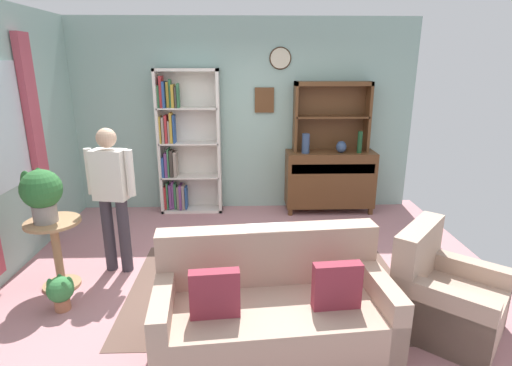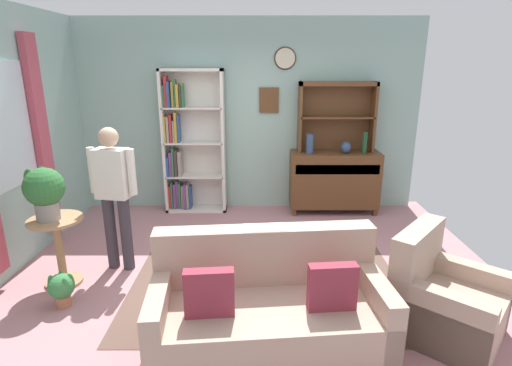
{
  "view_description": "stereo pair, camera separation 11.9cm",
  "coord_description": "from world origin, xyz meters",
  "px_view_note": "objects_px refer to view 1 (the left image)",
  "views": [
    {
      "loc": [
        -0.03,
        -3.91,
        2.19
      ],
      "look_at": [
        0.1,
        0.2,
        0.95
      ],
      "focal_mm": 28.34,
      "sensor_mm": 36.0,
      "label": 1
    },
    {
      "loc": [
        0.09,
        -3.91,
        2.19
      ],
      "look_at": [
        0.1,
        0.2,
        0.95
      ],
      "focal_mm": 28.34,
      "sensor_mm": 36.0,
      "label": 2
    }
  ],
  "objects_px": {
    "coffee_table": "(289,254)",
    "armchair_floral": "(444,298)",
    "couch_floral": "(273,310)",
    "person_reading": "(112,191)",
    "sideboard": "(330,179)",
    "plant_stand": "(56,247)",
    "vase_round": "(341,147)",
    "vase_tall": "(306,143)",
    "book_stack": "(291,241)",
    "sideboard_hutch": "(332,107)",
    "bottle_wine": "(360,142)",
    "potted_plant_small": "(61,291)",
    "potted_plant_large": "(41,192)",
    "bookshelf": "(183,145)"
  },
  "relations": [
    {
      "from": "sideboard",
      "to": "vase_tall",
      "type": "xyz_separation_m",
      "value": [
        -0.39,
        -0.08,
        0.55
      ]
    },
    {
      "from": "bottle_wine",
      "to": "potted_plant_small",
      "type": "bearing_deg",
      "value": -144.39
    },
    {
      "from": "couch_floral",
      "to": "person_reading",
      "type": "xyz_separation_m",
      "value": [
        -1.59,
        1.27,
        0.59
      ]
    },
    {
      "from": "potted_plant_small",
      "to": "couch_floral",
      "type": "bearing_deg",
      "value": -15.65
    },
    {
      "from": "plant_stand",
      "to": "person_reading",
      "type": "height_order",
      "value": "person_reading"
    },
    {
      "from": "potted_plant_large",
      "to": "coffee_table",
      "type": "xyz_separation_m",
      "value": [
        2.36,
        -0.04,
        -0.66
      ]
    },
    {
      "from": "sideboard_hutch",
      "to": "potted_plant_large",
      "type": "distance_m",
      "value": 3.92
    },
    {
      "from": "bottle_wine",
      "to": "potted_plant_small",
      "type": "height_order",
      "value": "bottle_wine"
    },
    {
      "from": "potted_plant_small",
      "to": "book_stack",
      "type": "bearing_deg",
      "value": 11.5
    },
    {
      "from": "couch_floral",
      "to": "book_stack",
      "type": "bearing_deg",
      "value": 75.56
    },
    {
      "from": "couch_floral",
      "to": "person_reading",
      "type": "bearing_deg",
      "value": 141.32
    },
    {
      "from": "book_stack",
      "to": "person_reading",
      "type": "bearing_deg",
      "value": 170.6
    },
    {
      "from": "coffee_table",
      "to": "book_stack",
      "type": "bearing_deg",
      "value": 77.18
    },
    {
      "from": "armchair_floral",
      "to": "plant_stand",
      "type": "height_order",
      "value": "armchair_floral"
    },
    {
      "from": "person_reading",
      "to": "potted_plant_small",
      "type": "bearing_deg",
      "value": -112.51
    },
    {
      "from": "sideboard",
      "to": "sideboard_hutch",
      "type": "bearing_deg",
      "value": 90.0
    },
    {
      "from": "bookshelf",
      "to": "book_stack",
      "type": "relative_size",
      "value": 10.12
    },
    {
      "from": "vase_round",
      "to": "couch_floral",
      "type": "height_order",
      "value": "vase_round"
    },
    {
      "from": "bottle_wine",
      "to": "coffee_table",
      "type": "distance_m",
      "value": 2.49
    },
    {
      "from": "plant_stand",
      "to": "coffee_table",
      "type": "distance_m",
      "value": 2.31
    },
    {
      "from": "sideboard",
      "to": "armchair_floral",
      "type": "relative_size",
      "value": 1.2
    },
    {
      "from": "vase_round",
      "to": "book_stack",
      "type": "distance_m",
      "value": 2.27
    },
    {
      "from": "sideboard_hutch",
      "to": "book_stack",
      "type": "height_order",
      "value": "sideboard_hutch"
    },
    {
      "from": "coffee_table",
      "to": "armchair_floral",
      "type": "bearing_deg",
      "value": -30.8
    },
    {
      "from": "vase_tall",
      "to": "potted_plant_small",
      "type": "bearing_deg",
      "value": -136.85
    },
    {
      "from": "couch_floral",
      "to": "plant_stand",
      "type": "bearing_deg",
      "value": 155.58
    },
    {
      "from": "sideboard_hutch",
      "to": "vase_round",
      "type": "distance_m",
      "value": 0.6
    },
    {
      "from": "bookshelf",
      "to": "vase_round",
      "type": "bearing_deg",
      "value": -3.75
    },
    {
      "from": "plant_stand",
      "to": "person_reading",
      "type": "xyz_separation_m",
      "value": [
        0.49,
        0.33,
        0.47
      ]
    },
    {
      "from": "vase_round",
      "to": "plant_stand",
      "type": "bearing_deg",
      "value": -148.47
    },
    {
      "from": "armchair_floral",
      "to": "person_reading",
      "type": "xyz_separation_m",
      "value": [
        -3.04,
        1.11,
        0.62
      ]
    },
    {
      "from": "vase_tall",
      "to": "bottle_wine",
      "type": "height_order",
      "value": "bottle_wine"
    },
    {
      "from": "armchair_floral",
      "to": "plant_stand",
      "type": "distance_m",
      "value": 3.62
    },
    {
      "from": "armchair_floral",
      "to": "potted_plant_large",
      "type": "distance_m",
      "value": 3.73
    },
    {
      "from": "person_reading",
      "to": "sideboard",
      "type": "bearing_deg",
      "value": 33.39
    },
    {
      "from": "bookshelf",
      "to": "vase_round",
      "type": "xyz_separation_m",
      "value": [
        2.29,
        -0.15,
        -0.01
      ]
    },
    {
      "from": "couch_floral",
      "to": "vase_round",
      "type": "bearing_deg",
      "value": 67.93
    },
    {
      "from": "bottle_wine",
      "to": "couch_floral",
      "type": "relative_size",
      "value": 0.17
    },
    {
      "from": "sideboard",
      "to": "bookshelf",
      "type": "bearing_deg",
      "value": 177.79
    },
    {
      "from": "sideboard",
      "to": "coffee_table",
      "type": "bearing_deg",
      "value": -111.4
    },
    {
      "from": "vase_round",
      "to": "potted_plant_large",
      "type": "relative_size",
      "value": 0.33
    },
    {
      "from": "sideboard_hutch",
      "to": "potted_plant_large",
      "type": "bearing_deg",
      "value": -145.35
    },
    {
      "from": "vase_tall",
      "to": "book_stack",
      "type": "distance_m",
      "value": 2.11
    },
    {
      "from": "bookshelf",
      "to": "coffee_table",
      "type": "relative_size",
      "value": 2.62
    },
    {
      "from": "sideboard",
      "to": "plant_stand",
      "type": "xyz_separation_m",
      "value": [
        -3.14,
        -2.07,
        -0.07
      ]
    },
    {
      "from": "vase_tall",
      "to": "book_stack",
      "type": "relative_size",
      "value": 1.36
    },
    {
      "from": "plant_stand",
      "to": "sideboard",
      "type": "bearing_deg",
      "value": 33.43
    },
    {
      "from": "bottle_wine",
      "to": "person_reading",
      "type": "relative_size",
      "value": 0.2
    },
    {
      "from": "vase_round",
      "to": "coffee_table",
      "type": "bearing_deg",
      "value": -115.05
    },
    {
      "from": "armchair_floral",
      "to": "vase_round",
      "type": "bearing_deg",
      "value": 95.19
    }
  ]
}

